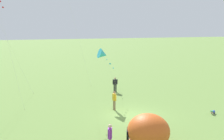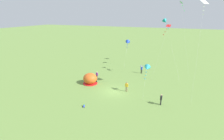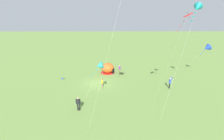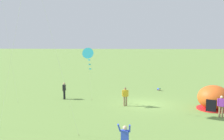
# 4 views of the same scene
# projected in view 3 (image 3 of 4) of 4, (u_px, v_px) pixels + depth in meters

# --- Properties ---
(ground_plane) EXTENTS (300.00, 300.00, 0.00)m
(ground_plane) POSITION_uv_depth(u_px,v_px,m) (98.00, 84.00, 25.64)
(ground_plane) COLOR olive
(popup_tent) EXTENTS (2.81, 2.81, 2.10)m
(popup_tent) POSITION_uv_depth(u_px,v_px,m) (108.00, 68.00, 30.79)
(popup_tent) COLOR #D8591E
(popup_tent) RESTS_ON ground
(toddler_crawling) EXTENTS (0.39, 0.55, 0.32)m
(toddler_crawling) POSITION_uv_depth(u_px,v_px,m) (63.00, 78.00, 27.53)
(toddler_crawling) COLOR blue
(toddler_crawling) RESTS_ON ground
(person_strolling) EXTENTS (0.67, 0.53, 1.89)m
(person_strolling) POSITION_uv_depth(u_px,v_px,m) (170.00, 82.00, 23.53)
(person_strolling) COLOR black
(person_strolling) RESTS_ON ground
(person_far_back) EXTENTS (0.28, 0.59, 1.72)m
(person_far_back) POSITION_uv_depth(u_px,v_px,m) (78.00, 103.00, 17.59)
(person_far_back) COLOR black
(person_far_back) RESTS_ON ground
(person_center_field) EXTENTS (0.59, 0.26, 1.72)m
(person_center_field) POSITION_uv_depth(u_px,v_px,m) (102.00, 83.00, 23.50)
(person_center_field) COLOR #8C7251
(person_center_field) RESTS_ON ground
(person_watching_sky) EXTENTS (0.55, 0.37, 1.72)m
(person_watching_sky) POSITION_uv_depth(u_px,v_px,m) (120.00, 69.00, 30.61)
(person_watching_sky) COLOR #8C7251
(person_watching_sky) RESTS_ON ground
(kite_blue) EXTENTS (2.14, 7.34, 6.12)m
(kite_blue) POSITION_uv_depth(u_px,v_px,m) (207.00, 48.00, 28.33)
(kite_blue) COLOR silver
(kite_blue) RESTS_ON ground
(kite_red) EXTENTS (2.64, 2.36, 11.15)m
(kite_red) POSITION_uv_depth(u_px,v_px,m) (186.00, 19.00, 15.96)
(kite_red) COLOR silver
(kite_red) RESTS_ON ground
(kite_teal) EXTENTS (5.12, 5.16, 12.11)m
(kite_teal) POSITION_uv_depth(u_px,v_px,m) (197.00, 8.00, 16.28)
(kite_teal) COLOR silver
(kite_teal) RESTS_ON ground
(kite_cyan) EXTENTS (1.01, 2.70, 5.32)m
(kite_cyan) POSITION_uv_depth(u_px,v_px,m) (100.00, 66.00, 19.17)
(kite_cyan) COLOR silver
(kite_cyan) RESTS_ON ground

